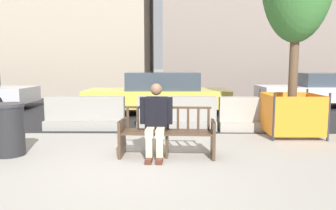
% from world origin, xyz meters
% --- Properties ---
extents(ground_plane, '(200.00, 200.00, 0.00)m').
position_xyz_m(ground_plane, '(0.00, 0.00, 0.00)').
color(ground_plane, gray).
extents(street_asphalt, '(120.00, 12.00, 0.01)m').
position_xyz_m(street_asphalt, '(0.00, 8.70, 0.00)').
color(street_asphalt, black).
rests_on(street_asphalt, ground).
extents(street_bench, '(1.71, 0.60, 0.88)m').
position_xyz_m(street_bench, '(0.48, 0.75, 0.40)').
color(street_bench, '#473323').
rests_on(street_bench, ground).
extents(seated_person, '(0.58, 0.74, 1.31)m').
position_xyz_m(seated_person, '(0.28, 0.71, 0.69)').
color(seated_person, black).
rests_on(seated_person, ground).
extents(jersey_barrier_centre, '(2.02, 0.75, 0.84)m').
position_xyz_m(jersey_barrier_centre, '(0.69, 3.27, 0.34)').
color(jersey_barrier_centre, gray).
rests_on(jersey_barrier_centre, ground).
extents(jersey_barrier_left, '(2.01, 0.70, 0.84)m').
position_xyz_m(jersey_barrier_left, '(-1.65, 3.26, 0.34)').
color(jersey_barrier_left, gray).
rests_on(jersey_barrier_left, ground).
extents(jersey_barrier_right, '(2.02, 0.74, 0.84)m').
position_xyz_m(jersey_barrier_right, '(2.76, 3.13, 0.34)').
color(jersey_barrier_right, '#9E998E').
rests_on(jersey_barrier_right, ground).
extents(construction_fence, '(1.23, 1.23, 1.05)m').
position_xyz_m(construction_fence, '(3.35, 2.54, 0.52)').
color(construction_fence, '#2D2D33').
rests_on(construction_fence, ground).
extents(car_taxi_near, '(4.75, 2.01, 1.39)m').
position_xyz_m(car_taxi_near, '(0.13, 5.86, 0.70)').
color(car_taxi_near, '#DBC64C').
rests_on(car_taxi_near, ground).
extents(car_sedan_far, '(4.64, 1.93, 1.33)m').
position_xyz_m(car_sedan_far, '(6.33, 7.67, 0.65)').
color(car_sedan_far, silver).
rests_on(car_sedan_far, ground).
extents(trash_bin, '(0.56, 0.56, 0.95)m').
position_xyz_m(trash_bin, '(-2.39, 0.78, 0.48)').
color(trash_bin, '#232326').
rests_on(trash_bin, ground).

